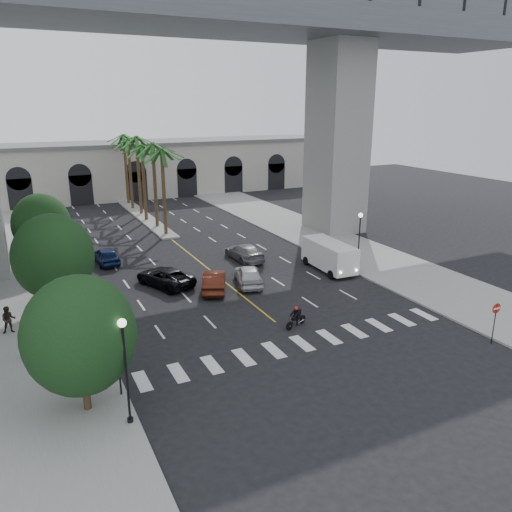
{
  "coord_description": "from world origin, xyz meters",
  "views": [
    {
      "loc": [
        -14.91,
        -25.35,
        14.28
      ],
      "look_at": [
        0.49,
        6.0,
        3.54
      ],
      "focal_mm": 35.0,
      "sensor_mm": 36.0,
      "label": 1
    }
  ],
  "objects_px": {
    "do_not_enter_sign": "(496,315)",
    "traffic_signal_near": "(118,352)",
    "motorcycle_rider": "(297,317)",
    "lamp_post_left_near": "(125,363)",
    "traffic_signal_far": "(103,322)",
    "lamp_post_left_far": "(69,246)",
    "pedestrian_a": "(26,345)",
    "car_b": "(214,281)",
    "car_a": "(248,275)",
    "cargo_van": "(329,255)",
    "car_d": "(245,252)",
    "pedestrian_b": "(9,320)",
    "lamp_post_right": "(359,237)",
    "car_c": "(165,277)",
    "car_e": "(106,256)"
  },
  "relations": [
    {
      "from": "lamp_post_right",
      "to": "traffic_signal_near",
      "type": "xyz_separation_m",
      "value": [
        -22.7,
        -10.5,
        -0.71
      ]
    },
    {
      "from": "motorcycle_rider",
      "to": "lamp_post_left_near",
      "type": "bearing_deg",
      "value": -177.22
    },
    {
      "from": "lamp_post_left_near",
      "to": "traffic_signal_far",
      "type": "bearing_deg",
      "value": 89.12
    },
    {
      "from": "car_b",
      "to": "cargo_van",
      "type": "height_order",
      "value": "cargo_van"
    },
    {
      "from": "traffic_signal_near",
      "to": "car_a",
      "type": "xyz_separation_m",
      "value": [
        12.8,
        11.97,
        -1.69
      ]
    },
    {
      "from": "lamp_post_left_near",
      "to": "lamp_post_right",
      "type": "height_order",
      "value": "same"
    },
    {
      "from": "traffic_signal_far",
      "to": "traffic_signal_near",
      "type": "bearing_deg",
      "value": -90.0
    },
    {
      "from": "traffic_signal_far",
      "to": "pedestrian_a",
      "type": "bearing_deg",
      "value": 151.59
    },
    {
      "from": "pedestrian_b",
      "to": "traffic_signal_near",
      "type": "bearing_deg",
      "value": -63.44
    },
    {
      "from": "car_c",
      "to": "car_a",
      "type": "bearing_deg",
      "value": 133.86
    },
    {
      "from": "car_a",
      "to": "pedestrian_a",
      "type": "relative_size",
      "value": 2.97
    },
    {
      "from": "lamp_post_left_near",
      "to": "car_e",
      "type": "height_order",
      "value": "lamp_post_left_near"
    },
    {
      "from": "lamp_post_left_near",
      "to": "car_c",
      "type": "relative_size",
      "value": 0.98
    },
    {
      "from": "traffic_signal_near",
      "to": "car_d",
      "type": "xyz_separation_m",
      "value": [
        15.32,
        18.14,
        -1.73
      ]
    },
    {
      "from": "cargo_van",
      "to": "lamp_post_left_near",
      "type": "bearing_deg",
      "value": -143.1
    },
    {
      "from": "do_not_enter_sign",
      "to": "lamp_post_left_near",
      "type": "bearing_deg",
      "value": 176.9
    },
    {
      "from": "lamp_post_left_near",
      "to": "car_b",
      "type": "distance_m",
      "value": 17.68
    },
    {
      "from": "car_c",
      "to": "pedestrian_a",
      "type": "height_order",
      "value": "pedestrian_a"
    },
    {
      "from": "cargo_van",
      "to": "pedestrian_b",
      "type": "height_order",
      "value": "cargo_van"
    },
    {
      "from": "lamp_post_left_near",
      "to": "cargo_van",
      "type": "bearing_deg",
      "value": 34.91
    },
    {
      "from": "traffic_signal_far",
      "to": "motorcycle_rider",
      "type": "relative_size",
      "value": 1.92
    },
    {
      "from": "lamp_post_left_near",
      "to": "pedestrian_b",
      "type": "xyz_separation_m",
      "value": [
        -4.82,
        12.82,
        -2.17
      ]
    },
    {
      "from": "lamp_post_left_far",
      "to": "car_c",
      "type": "relative_size",
      "value": 0.98
    },
    {
      "from": "traffic_signal_far",
      "to": "lamp_post_left_near",
      "type": "bearing_deg",
      "value": -90.88
    },
    {
      "from": "pedestrian_a",
      "to": "pedestrian_b",
      "type": "bearing_deg",
      "value": 84.69
    },
    {
      "from": "lamp_post_right",
      "to": "cargo_van",
      "type": "relative_size",
      "value": 0.88
    },
    {
      "from": "motorcycle_rider",
      "to": "do_not_enter_sign",
      "type": "bearing_deg",
      "value": -60.51
    },
    {
      "from": "lamp_post_left_far",
      "to": "traffic_signal_far",
      "type": "distance_m",
      "value": 14.52
    },
    {
      "from": "car_c",
      "to": "cargo_van",
      "type": "height_order",
      "value": "cargo_van"
    },
    {
      "from": "pedestrian_b",
      "to": "car_d",
      "type": "bearing_deg",
      "value": 22.19
    },
    {
      "from": "lamp_post_right",
      "to": "car_b",
      "type": "xyz_separation_m",
      "value": [
        -12.9,
        1.45,
        -2.42
      ]
    },
    {
      "from": "traffic_signal_far",
      "to": "car_a",
      "type": "relative_size",
      "value": 0.76
    },
    {
      "from": "traffic_signal_far",
      "to": "cargo_van",
      "type": "distance_m",
      "value": 22.34
    },
    {
      "from": "cargo_van",
      "to": "pedestrian_a",
      "type": "bearing_deg",
      "value": -164.68
    },
    {
      "from": "car_a",
      "to": "motorcycle_rider",
      "type": "bearing_deg",
      "value": 102.78
    },
    {
      "from": "lamp_post_right",
      "to": "pedestrian_a",
      "type": "xyz_separation_m",
      "value": [
        -26.76,
        -4.31,
        -2.26
      ]
    },
    {
      "from": "car_c",
      "to": "motorcycle_rider",
      "type": "bearing_deg",
      "value": 94.2
    },
    {
      "from": "traffic_signal_far",
      "to": "car_b",
      "type": "xyz_separation_m",
      "value": [
        9.8,
        7.95,
        -1.71
      ]
    },
    {
      "from": "motorcycle_rider",
      "to": "car_a",
      "type": "xyz_separation_m",
      "value": [
        0.55,
        8.68,
        0.16
      ]
    },
    {
      "from": "traffic_signal_far",
      "to": "motorcycle_rider",
      "type": "bearing_deg",
      "value": -3.31
    },
    {
      "from": "pedestrian_a",
      "to": "car_e",
      "type": "bearing_deg",
      "value": 48.81
    },
    {
      "from": "lamp_post_left_near",
      "to": "pedestrian_a",
      "type": "height_order",
      "value": "lamp_post_left_near"
    },
    {
      "from": "car_d",
      "to": "cargo_van",
      "type": "relative_size",
      "value": 0.88
    },
    {
      "from": "traffic_signal_near",
      "to": "motorcycle_rider",
      "type": "distance_m",
      "value": 12.82
    },
    {
      "from": "do_not_enter_sign",
      "to": "traffic_signal_near",
      "type": "bearing_deg",
      "value": 170.44
    },
    {
      "from": "car_b",
      "to": "do_not_enter_sign",
      "type": "height_order",
      "value": "do_not_enter_sign"
    },
    {
      "from": "lamp_post_left_far",
      "to": "motorcycle_rider",
      "type": "relative_size",
      "value": 2.82
    },
    {
      "from": "lamp_post_right",
      "to": "car_b",
      "type": "height_order",
      "value": "lamp_post_right"
    },
    {
      "from": "traffic_signal_far",
      "to": "car_a",
      "type": "bearing_deg",
      "value": 31.92
    },
    {
      "from": "traffic_signal_near",
      "to": "motorcycle_rider",
      "type": "relative_size",
      "value": 1.92
    }
  ]
}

